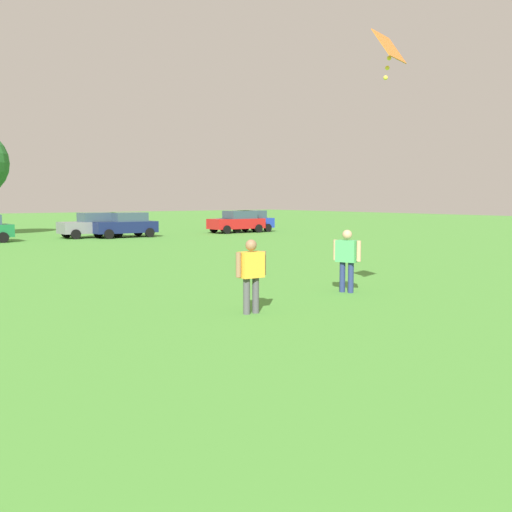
# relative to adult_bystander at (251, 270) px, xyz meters

# --- Properties ---
(adult_bystander) EXTENTS (0.83, 0.33, 1.75)m
(adult_bystander) POSITION_rel_adult_bystander_xyz_m (0.00, 0.00, 0.00)
(adult_bystander) COLOR #4C4C51
(adult_bystander) RESTS_ON ground
(bystander_midfield) EXTENTS (0.51, 0.81, 1.80)m
(bystander_midfield) POSITION_rel_adult_bystander_xyz_m (4.09, 1.03, 0.03)
(bystander_midfield) COLOR navy
(bystander_midfield) RESTS_ON ground
(kite) EXTENTS (1.10, 0.77, 1.06)m
(kite) POSITION_rel_adult_bystander_xyz_m (2.43, -1.90, 4.96)
(kite) COLOR orange
(parked_car_gray_4) EXTENTS (4.30, 2.02, 1.68)m
(parked_car_gray_4) POSITION_rel_adult_bystander_xyz_m (7.20, 28.47, -0.18)
(parked_car_gray_4) COLOR slate
(parked_car_gray_4) RESTS_ON ground
(parked_car_navy_5) EXTENTS (4.30, 2.02, 1.68)m
(parked_car_navy_5) POSITION_rel_adult_bystander_xyz_m (9.03, 27.42, -0.18)
(parked_car_navy_5) COLOR #141E4C
(parked_car_navy_5) RESTS_ON ground
(parked_car_red_6) EXTENTS (4.30, 2.02, 1.68)m
(parked_car_red_6) POSITION_rel_adult_bystander_xyz_m (18.32, 27.58, -0.18)
(parked_car_red_6) COLOR red
(parked_car_red_6) RESTS_ON ground
(parked_car_blue_7) EXTENTS (4.30, 2.02, 1.68)m
(parked_car_blue_7) POSITION_rel_adult_bystander_xyz_m (19.46, 27.91, -0.18)
(parked_car_blue_7) COLOR #1E38AD
(parked_car_blue_7) RESTS_ON ground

